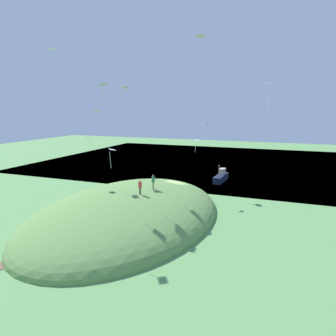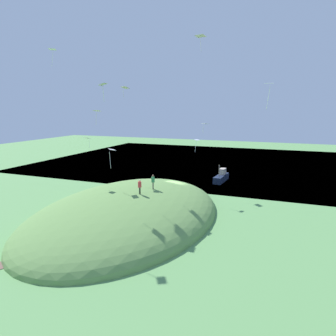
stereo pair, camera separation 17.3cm
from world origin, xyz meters
name	(u,v)px [view 2 (the right image)]	position (x,y,z in m)	size (l,w,h in m)	color
ground_plane	(176,198)	(0.00, 0.00, 0.00)	(160.00, 160.00, 0.00)	#5C9251
lake_water	(221,163)	(-31.48, 0.00, -0.20)	(56.09, 80.00, 0.40)	slate
grass_hill	(128,216)	(9.03, -2.70, 0.00)	(30.20, 19.60, 5.98)	#618B47
boat_on_lake	(221,177)	(-12.21, 3.88, 0.72)	(5.42, 1.74, 3.08)	#18223A
person_walking_path	(140,185)	(9.49, -0.90, 3.98)	(0.55, 0.55, 1.66)	black
person_on_hilltop	(153,180)	(6.70, -0.52, 3.97)	(0.47, 0.47, 1.73)	brown
kite_0	(200,37)	(6.65, 4.96, 19.59)	(1.00, 1.20, 1.57)	white
kite_1	(103,85)	(8.58, -5.70, 14.92)	(1.12, 0.83, 2.07)	silver
kite_2	(268,86)	(11.89, 12.27, 14.16)	(0.70, 0.82, 2.17)	white
kite_3	(97,112)	(11.86, -4.46, 12.01)	(0.66, 0.87, 1.50)	silver
kite_4	(87,138)	(7.67, -8.90, 8.71)	(0.99, 1.13, 1.40)	white
kite_5	(101,87)	(2.36, -10.05, 15.22)	(1.02, 0.89, 2.12)	white
kite_6	(125,88)	(4.53, -5.17, 14.84)	(1.15, 1.31, 1.33)	white
kite_7	(197,141)	(-0.64, 2.69, 8.05)	(0.85, 0.72, 1.68)	white
kite_8	(205,124)	(-4.72, 2.76, 10.11)	(1.28, 1.29, 1.50)	silver
kite_9	(112,151)	(8.62, -4.86, 7.53)	(1.22, 1.20, 2.30)	white
kite_10	(52,50)	(12.84, -8.79, 18.13)	(1.17, 1.08, 1.69)	white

